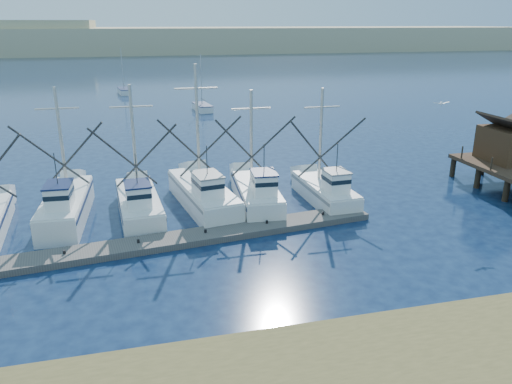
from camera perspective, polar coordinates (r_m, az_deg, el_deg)
ground at (r=24.88m, az=5.28°, el=-11.22°), size 500.00×500.00×0.00m
floating_dock at (r=29.70m, az=-13.26°, el=-6.00°), size 29.81×5.73×0.40m
dune_ridge at (r=230.47m, az=-12.75°, el=16.61°), size 360.00×60.00×10.00m
trawler_fleet at (r=34.21m, az=-13.20°, el=-1.25°), size 29.00×9.64×9.75m
sailboat_near at (r=74.69m, az=-6.14°, el=9.59°), size 2.46×5.42×8.10m
sailboat_far at (r=95.30m, az=-14.83°, el=11.09°), size 2.55×5.74×8.10m
flying_gull at (r=36.76m, az=20.42°, el=9.48°), size 1.19×0.22×0.22m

